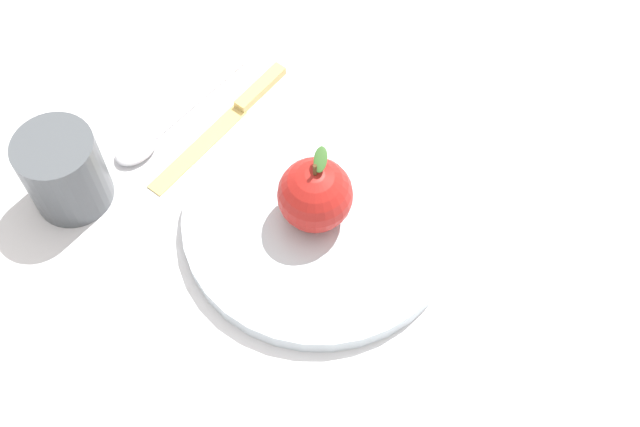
% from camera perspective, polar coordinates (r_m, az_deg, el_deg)
% --- Properties ---
extents(ground_plane, '(2.40, 2.40, 0.00)m').
position_cam_1_polar(ground_plane, '(0.78, -0.12, 0.54)').
color(ground_plane, silver).
extents(dinner_plate, '(0.26, 0.26, 0.02)m').
position_cam_1_polar(dinner_plate, '(0.76, 0.00, -0.35)').
color(dinner_plate, silver).
rests_on(dinner_plate, ground_plane).
extents(apple, '(0.07, 0.07, 0.08)m').
position_cam_1_polar(apple, '(0.72, -0.35, 1.35)').
color(apple, '#B21E19').
rests_on(apple, dinner_plate).
extents(cup, '(0.08, 0.08, 0.08)m').
position_cam_1_polar(cup, '(0.78, -18.03, 3.07)').
color(cup, '#4C5156').
rests_on(cup, ground_plane).
extents(knife, '(0.20, 0.05, 0.01)m').
position_cam_1_polar(knife, '(0.84, -6.38, 7.00)').
color(knife, '#D8B766').
rests_on(knife, ground_plane).
extents(spoon, '(0.18, 0.06, 0.01)m').
position_cam_1_polar(spoon, '(0.83, -12.09, 5.44)').
color(spoon, silver).
rests_on(spoon, ground_plane).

